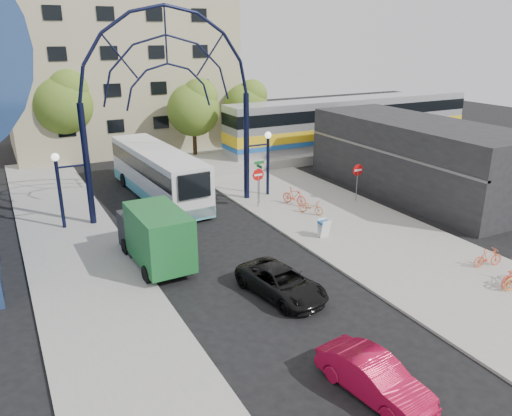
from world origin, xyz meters
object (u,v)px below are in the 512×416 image
green_truck (154,235)px  bike_far_b (488,258)px  stop_sign (258,178)px  bike_near_a (311,207)px  train_car (353,121)px  city_bus (158,173)px  tree_north_b (63,101)px  black_suv (281,283)px  street_name_sign (259,173)px  bike_far_a (512,274)px  gateway_arch (168,70)px  tree_north_a (195,107)px  bike_near_b (294,196)px  do_not_enter_sign (358,174)px  tree_north_c (247,104)px  sandwich_board (324,226)px  red_sedan (374,377)px

green_truck → bike_far_b: green_truck is taller
stop_sign → bike_near_a: bearing=-49.5°
train_car → city_bus: bearing=-166.4°
train_car → tree_north_b: tree_north_b is taller
train_car → black_suv: train_car is taller
tree_north_b → street_name_sign: bearing=-62.3°
bike_near_a → bike_far_a: (2.70, -11.68, 0.06)m
bike_far_a → black_suv: bearing=53.6°
train_car → green_truck: size_ratio=4.28×
gateway_arch → tree_north_a: 13.98m
street_name_sign → bike_near_b: (1.86, -1.30, -1.47)m
stop_sign → bike_near_a: (2.24, -2.62, -1.43)m
gateway_arch → do_not_enter_sign: gateway_arch is taller
city_bus → black_suv: city_bus is taller
black_suv → tree_north_c: bearing=55.9°
stop_sign → bike_near_b: (2.26, -0.70, -1.33)m
bike_near_a → stop_sign: bearing=101.4°
tree_north_a → gateway_arch: bearing=-117.2°
green_truck → bike_near_a: (10.36, 2.07, -0.90)m
bike_near_b → sandwich_board: bearing=-127.6°
black_suv → bike_near_a: black_suv is taller
green_truck → red_sedan: green_truck is taller
street_name_sign → sandwich_board: size_ratio=2.83×
red_sedan → bike_near_b: size_ratio=2.14×
bike_near_b → bike_far_a: size_ratio=0.95×
stop_sign → sandwich_board: stop_sign is taller
gateway_arch → do_not_enter_sign: bearing=-20.0°
tree_north_c → red_sedan: bearing=-110.6°
gateway_arch → bike_far_b: 19.60m
street_name_sign → tree_north_c: size_ratio=0.43×
bike_near_a → train_car: bearing=15.2°
sandwich_board → train_car: (14.40, 16.02, 2.16)m
tree_north_a → tree_north_b: size_ratio=0.88×
tree_north_c → bike_far_b: size_ratio=4.30×
do_not_enter_sign → street_name_sign: (-5.80, 2.60, 0.15)m
stop_sign → city_bus: 7.08m
tree_north_c → red_sedan: tree_north_c is taller
tree_north_c → green_truck: tree_north_c is taller
do_not_enter_sign → red_sedan: size_ratio=0.64×
sandwich_board → gateway_arch: bearing=124.9°
do_not_enter_sign → bike_far_a: size_ratio=1.30×
gateway_arch → bike_near_b: size_ratio=7.52×
sandwich_board → tree_north_b: bearing=111.6°
do_not_enter_sign → train_car: train_car is taller
stop_sign → green_truck: size_ratio=0.43×
street_name_sign → black_suv: (-4.77, -10.88, -1.52)m
sandwich_board → tree_north_a: bearing=88.5°
sandwich_board → bike_near_a: 3.70m
gateway_arch → city_bus: gateway_arch is taller
tree_north_b → bike_far_b: (14.22, -30.54, -4.69)m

